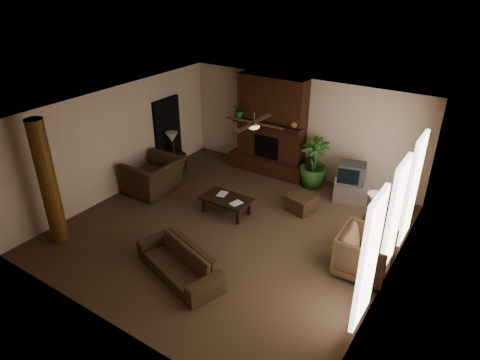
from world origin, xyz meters
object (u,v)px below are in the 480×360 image
Objects in this scene: floor_vase at (310,168)px; floor_plant at (313,173)px; armchair_right at (365,252)px; sofa at (179,257)px; ottoman at (301,203)px; side_table_right at (372,233)px; armchair_left at (153,171)px; tv_stand at (350,192)px; coffee_table at (226,200)px; side_table_left at (175,161)px; log_column at (48,183)px; lamp_left at (172,139)px; lamp_right at (375,202)px.

floor_vase and floor_plant have the same top height.
armchair_right is at bearing -49.96° from floor_vase.
sofa is at bearing -95.28° from floor_vase.
side_table_right reaches higher than ottoman.
armchair_left is 1.00× the size of floor_plant.
floor_vase reaches higher than side_table_right.
ottoman is (-2.06, 1.51, -0.31)m from armchair_right.
tv_stand is 1.55× the size of side_table_right.
sofa is 2.43m from coffee_table.
side_table_left is (-3.21, 3.55, -0.12)m from sofa.
log_column is 6.58m from floor_plant.
coffee_table is (2.48, 2.92, -1.03)m from log_column.
lamp_left is at bearing 92.83° from log_column.
log_column reaches higher than floor_vase.
lamp_right is (3.31, 0.74, 0.63)m from coffee_table.
armchair_left reaches higher than side_table_left.
floor_plant is 2.84m from lamp_right.
lamp_left reaches higher than coffee_table.
armchair_left is 2.29× the size of ottoman.
floor_vase is at bearing 140.71° from lamp_right.
armchair_left reaches higher than ottoman.
log_column is at bearing -123.91° from floor_plant.
armchair_left is at bearing -143.08° from floor_plant.
coffee_table is 3.43m from side_table_right.
tv_stand is 1.31× the size of lamp_right.
log_column is 2.03× the size of floor_plant.
floor_vase is at bearing 37.17° from armchair_right.
log_column reaches higher than tv_stand.
lamp_right is at bearing -4.20° from side_table_left.
lamp_right is at bearing 132.69° from side_table_right.
ottoman is at bearing -144.85° from tv_stand.
ottoman is 1.39m from floor_plant.
lamp_left is (-3.67, -1.51, 0.57)m from floor_vase.
floor_plant is 2.50× the size of side_table_left.
ottoman is 0.78× the size of floor_vase.
sofa is 4.97m from tv_stand.
tv_stand is 1.55× the size of side_table_left.
lamp_left is at bearing 157.24° from coffee_table.
armchair_right is 1.24m from lamp_right.
tv_stand is at bearing 12.43° from side_table_left.
lamp_right is at bearing 32.31° from log_column.
armchair_right is 6.40m from lamp_left.
tv_stand is at bearing 116.55° from armchair_left.
sofa reaches higher than floor_vase.
sofa is 3.13× the size of lamp_right.
lamp_left is (-0.20, 4.04, -0.40)m from log_column.
floor_vase is at bearing 145.66° from tv_stand.
armchair_right is 1.57× the size of lamp_left.
coffee_table is at bearing -110.72° from floor_vase.
ottoman is at bearing 166.66° from side_table_right.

